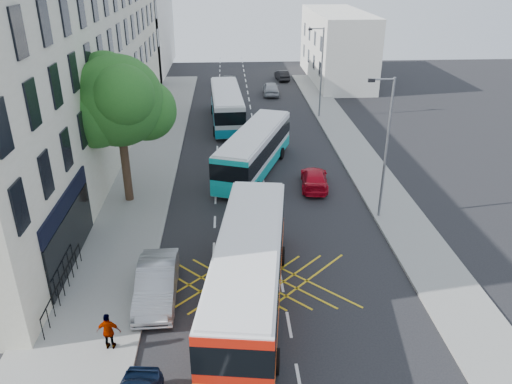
{
  "coord_description": "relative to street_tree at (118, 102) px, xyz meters",
  "views": [
    {
      "loc": [
        -2.31,
        -13.14,
        13.72
      ],
      "look_at": [
        -0.88,
        11.22,
        2.2
      ],
      "focal_mm": 35.0,
      "sensor_mm": 36.0,
      "label": 1
    }
  ],
  "objects": [
    {
      "name": "terrace_far",
      "position": [
        -5.49,
        40.03,
        -1.29
      ],
      "size": [
        8.0,
        20.0,
        10.0
      ],
      "primitive_type": "cube",
      "color": "silver",
      "rests_on": "ground"
    },
    {
      "name": "lamp_near",
      "position": [
        14.71,
        -2.97,
        -1.68
      ],
      "size": [
        1.45,
        0.15,
        8.0
      ],
      "color": "slate",
      "rests_on": "pavement_right"
    },
    {
      "name": "pavement_left",
      "position": [
        0.01,
        0.03,
        -6.22
      ],
      "size": [
        5.0,
        70.0,
        0.15
      ],
      "primitive_type": "cube",
      "color": "gray",
      "rests_on": "ground"
    },
    {
      "name": "distant_car_silver",
      "position": [
        11.01,
        25.88,
        -5.58
      ],
      "size": [
        1.81,
        4.23,
        1.42
      ],
      "primitive_type": "imported",
      "rotation": [
        0.0,
        0.0,
        3.11
      ],
      "color": "#ABADB3",
      "rests_on": "ground"
    },
    {
      "name": "parked_car_silver",
      "position": [
        2.91,
        -9.85,
        -5.5
      ],
      "size": [
        1.78,
        4.82,
        1.58
      ],
      "primitive_type": "imported",
      "rotation": [
        0.0,
        0.0,
        0.02
      ],
      "color": "#97999E",
      "rests_on": "ground"
    },
    {
      "name": "pedestrian_far",
      "position": [
        1.51,
        -13.05,
        -5.36
      ],
      "size": [
        0.94,
        0.44,
        1.57
      ],
      "primitive_type": "imported",
      "rotation": [
        0.0,
        0.0,
        3.07
      ],
      "color": "gray",
      "rests_on": "pavement_left"
    },
    {
      "name": "street_tree",
      "position": [
        0.0,
        0.0,
        0.0
      ],
      "size": [
        6.3,
        5.7,
        8.8
      ],
      "color": "#382619",
      "rests_on": "pavement_left"
    },
    {
      "name": "distant_car_grey",
      "position": [
        6.29,
        30.03,
        -5.7
      ],
      "size": [
        2.25,
        4.35,
        1.17
      ],
      "primitive_type": "imported",
      "rotation": [
        0.0,
        0.0,
        -0.07
      ],
      "color": "#3F4147",
      "rests_on": "ground"
    },
    {
      "name": "terrace_main",
      "position": [
        -5.49,
        9.52,
        0.46
      ],
      "size": [
        8.3,
        45.0,
        13.5
      ],
      "color": "beige",
      "rests_on": "ground"
    },
    {
      "name": "lamp_far",
      "position": [
        14.71,
        17.03,
        -1.68
      ],
      "size": [
        1.45,
        0.15,
        8.0
      ],
      "color": "slate",
      "rests_on": "pavement_right"
    },
    {
      "name": "distant_car_dark",
      "position": [
        12.99,
        32.99,
        -5.7
      ],
      "size": [
        1.62,
        3.73,
        1.19
      ],
      "primitive_type": "imported",
      "rotation": [
        0.0,
        0.0,
        3.24
      ],
      "color": "black",
      "rests_on": "ground"
    },
    {
      "name": "bus_near",
      "position": [
        6.93,
        -10.48,
        -4.57
      ],
      "size": [
        4.23,
        11.88,
        3.27
      ],
      "rotation": [
        0.0,
        0.0,
        -0.14
      ],
      "color": "silver",
      "rests_on": "ground"
    },
    {
      "name": "red_hatchback",
      "position": [
        11.76,
        1.46,
        -5.69
      ],
      "size": [
        2.17,
        4.32,
        1.2
      ],
      "primitive_type": "imported",
      "rotation": [
        0.0,
        0.0,
        3.02
      ],
      "color": "#BB081A",
      "rests_on": "ground"
    },
    {
      "name": "building_right",
      "position": [
        19.51,
        33.03,
        -2.29
      ],
      "size": [
        6.0,
        18.0,
        8.0
      ],
      "primitive_type": "cube",
      "color": "silver",
      "rests_on": "ground"
    },
    {
      "name": "bus_mid",
      "position": [
        7.99,
        4.31,
        -4.7
      ],
      "size": [
        6.0,
        10.93,
        3.02
      ],
      "rotation": [
        0.0,
        0.0,
        -0.35
      ],
      "color": "silver",
      "rests_on": "ground"
    },
    {
      "name": "bus_far",
      "position": [
        6.14,
        15.8,
        -4.68
      ],
      "size": [
        3.1,
        10.99,
        3.06
      ],
      "rotation": [
        0.0,
        0.0,
        0.05
      ],
      "color": "silver",
      "rests_on": "ground"
    },
    {
      "name": "railings",
      "position": [
        -1.19,
        -9.67,
        -5.57
      ],
      "size": [
        0.08,
        5.6,
        1.14
      ],
      "primitive_type": null,
      "color": "black",
      "rests_on": "pavement_left"
    },
    {
      "name": "ground",
      "position": [
        8.51,
        -14.97,
        -6.29
      ],
      "size": [
        120.0,
        120.0,
        0.0
      ],
      "primitive_type": "plane",
      "color": "black",
      "rests_on": "ground"
    },
    {
      "name": "pavement_right",
      "position": [
        16.01,
        0.03,
        -6.22
      ],
      "size": [
        3.0,
        70.0,
        0.15
      ],
      "primitive_type": "cube",
      "color": "gray",
      "rests_on": "ground"
    }
  ]
}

